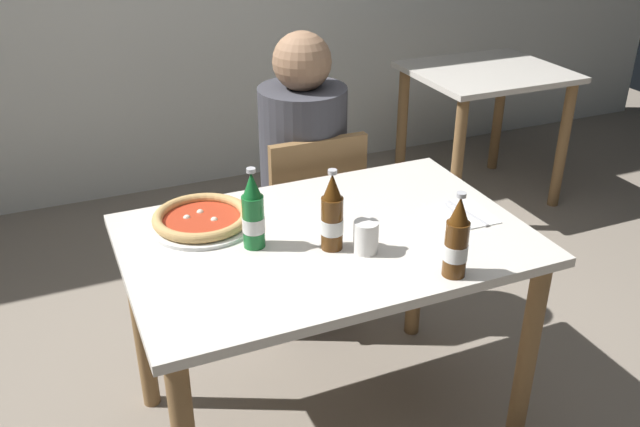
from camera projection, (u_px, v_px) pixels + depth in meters
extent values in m
plane|color=gray|center=(326.00, 422.00, 2.41)|extent=(8.00, 8.00, 0.00)
cube|color=silver|center=(327.00, 240.00, 2.07)|extent=(1.20, 0.80, 0.03)
cylinder|color=olive|center=(527.00, 359.00, 2.15)|extent=(0.06, 0.06, 0.72)
cylinder|color=olive|center=(141.00, 321.00, 2.33)|extent=(0.06, 0.06, 0.72)
cylinder|color=olive|center=(417.00, 257.00, 2.71)|extent=(0.06, 0.06, 0.72)
cube|color=olive|center=(302.00, 220.00, 2.83)|extent=(0.40, 0.40, 0.04)
cube|color=olive|center=(319.00, 190.00, 2.58)|extent=(0.38, 0.04, 0.40)
cylinder|color=olive|center=(324.00, 241.00, 3.13)|extent=(0.04, 0.04, 0.41)
cylinder|color=olive|center=(253.00, 256.00, 3.02)|extent=(0.04, 0.04, 0.41)
cylinder|color=olive|center=(356.00, 278.00, 2.85)|extent=(0.04, 0.04, 0.41)
cylinder|color=olive|center=(279.00, 296.00, 2.74)|extent=(0.04, 0.04, 0.41)
cube|color=#2D3342|center=(304.00, 265.00, 2.91)|extent=(0.32, 0.28, 0.45)
cylinder|color=#3F3F47|center=(303.00, 156.00, 2.68)|extent=(0.34, 0.34, 0.55)
sphere|color=#9E7556|center=(302.00, 61.00, 2.51)|extent=(0.22, 0.22, 0.22)
cube|color=silver|center=(487.00, 72.00, 3.71)|extent=(0.80, 0.70, 0.03)
cylinder|color=olive|center=(457.00, 165.00, 3.52)|extent=(0.06, 0.06, 0.72)
cylinder|color=olive|center=(562.00, 146.00, 3.76)|extent=(0.06, 0.06, 0.72)
cylinder|color=olive|center=(402.00, 129.00, 4.00)|extent=(0.06, 0.06, 0.72)
cylinder|color=olive|center=(498.00, 114.00, 4.24)|extent=(0.06, 0.06, 0.72)
cylinder|color=white|center=(202.00, 223.00, 2.12)|extent=(0.33, 0.33, 0.01)
cylinder|color=#BC381E|center=(202.00, 220.00, 2.12)|extent=(0.24, 0.24, 0.01)
torus|color=tan|center=(202.00, 217.00, 2.11)|extent=(0.30, 0.30, 0.03)
sphere|color=silver|center=(187.00, 218.00, 2.12)|extent=(0.02, 0.02, 0.02)
sphere|color=silver|center=(214.00, 221.00, 2.11)|extent=(0.02, 0.02, 0.02)
sphere|color=silver|center=(200.00, 213.00, 2.16)|extent=(0.02, 0.02, 0.02)
cylinder|color=#512D0F|center=(332.00, 223.00, 1.96)|extent=(0.06, 0.06, 0.16)
cone|color=#512D0F|center=(332.00, 186.00, 1.91)|extent=(0.05, 0.05, 0.07)
cylinder|color=#B7B7BC|center=(332.00, 172.00, 1.89)|extent=(0.03, 0.03, 0.01)
cylinder|color=white|center=(332.00, 226.00, 1.97)|extent=(0.07, 0.07, 0.04)
cylinder|color=#196B2D|center=(253.00, 222.00, 1.97)|extent=(0.06, 0.06, 0.16)
cone|color=#196B2D|center=(252.00, 185.00, 1.92)|extent=(0.05, 0.05, 0.07)
cylinder|color=#B7B7BC|center=(251.00, 170.00, 1.90)|extent=(0.03, 0.03, 0.01)
cylinder|color=white|center=(254.00, 224.00, 1.98)|extent=(0.07, 0.07, 0.04)
cylinder|color=#512D0F|center=(456.00, 249.00, 1.83)|extent=(0.06, 0.06, 0.16)
cone|color=#512D0F|center=(460.00, 210.00, 1.78)|extent=(0.05, 0.05, 0.07)
cylinder|color=#B7B7BC|center=(461.00, 195.00, 1.76)|extent=(0.03, 0.03, 0.01)
cylinder|color=white|center=(455.00, 252.00, 1.84)|extent=(0.07, 0.07, 0.04)
cube|color=white|center=(461.00, 215.00, 2.18)|extent=(0.19, 0.19, 0.00)
cube|color=silver|center=(467.00, 213.00, 2.18)|extent=(0.04, 0.19, 0.00)
cube|color=silver|center=(456.00, 215.00, 2.17)|extent=(0.04, 0.17, 0.00)
cylinder|color=white|center=(366.00, 237.00, 1.96)|extent=(0.07, 0.07, 0.09)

